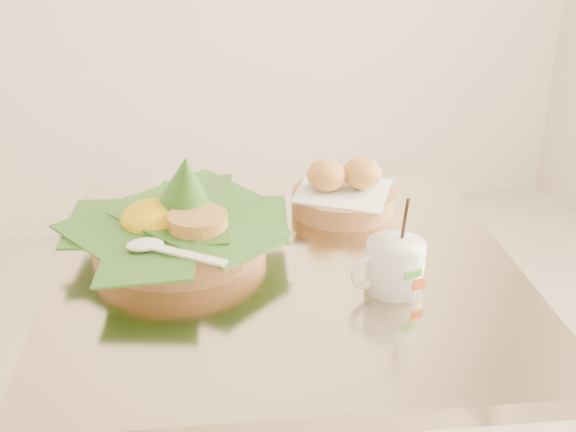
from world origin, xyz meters
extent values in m
cube|color=beige|center=(0.17, 0.01, 0.73)|extent=(0.79, 0.79, 0.03)
cylinder|color=#B7834E|center=(0.02, 0.10, 0.77)|extent=(0.27, 0.27, 0.05)
cone|color=#275E1A|center=(0.03, 0.11, 0.85)|extent=(0.12, 0.15, 0.14)
ellipsoid|color=yellow|center=(-0.02, 0.11, 0.80)|extent=(0.10, 0.10, 0.06)
cylinder|color=#CC9347|center=(0.04, 0.06, 0.81)|extent=(0.09, 0.09, 0.03)
cylinder|color=#B7834E|center=(0.31, 0.18, 0.77)|extent=(0.18, 0.18, 0.04)
cube|color=white|center=(0.31, 0.18, 0.79)|extent=(0.21, 0.21, 0.01)
ellipsoid|color=#BC732B|center=(0.28, 0.18, 0.82)|extent=(0.07, 0.07, 0.05)
ellipsoid|color=#BC732B|center=(0.35, 0.18, 0.82)|extent=(0.07, 0.07, 0.05)
cylinder|color=white|center=(0.30, -0.10, 0.79)|extent=(0.08, 0.08, 0.07)
torus|color=white|center=(0.26, -0.11, 0.79)|extent=(0.05, 0.02, 0.05)
cylinder|color=#4A2415|center=(0.30, -0.10, 0.82)|extent=(0.08, 0.08, 0.01)
cylinder|color=black|center=(0.31, -0.09, 0.84)|extent=(0.02, 0.04, 0.11)
cube|color=green|center=(0.31, -0.14, 0.79)|extent=(0.03, 0.01, 0.01)
cube|color=orange|center=(0.32, -0.14, 0.78)|extent=(0.02, 0.01, 0.02)
camera|label=1|loc=(-0.06, -0.93, 1.28)|focal=45.00mm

